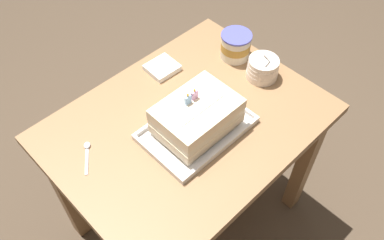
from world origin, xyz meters
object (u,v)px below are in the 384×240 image
foil_tray (197,129)px  bowl_stack (263,68)px  ice_cream_tub (236,45)px  napkin_pile (162,68)px  serving_spoon_near_tray (87,150)px  birthday_cake (197,116)px

foil_tray → bowl_stack: (0.37, 0.01, 0.03)m
ice_cream_tub → napkin_pile: (-0.27, 0.15, -0.04)m
bowl_stack → foil_tray: bearing=-177.8°
bowl_stack → serving_spoon_near_tray: 0.72m
birthday_cake → napkin_pile: size_ratio=2.26×
serving_spoon_near_tray → ice_cream_tub: bearing=-2.1°
birthday_cake → serving_spoon_near_tray: (-0.33, 0.19, -0.07)m
foil_tray → bowl_stack: 0.37m
foil_tray → serving_spoon_near_tray: bearing=149.3°
ice_cream_tub → birthday_cake: bearing=-156.5°
ice_cream_tub → serving_spoon_near_tray: bearing=177.9°
ice_cream_tub → serving_spoon_near_tray: (-0.71, 0.03, -0.05)m
ice_cream_tub → napkin_pile: bearing=151.4°
birthday_cake → ice_cream_tub: 0.42m
ice_cream_tub → napkin_pile: ice_cream_tub is taller
ice_cream_tub → bowl_stack: bearing=-94.8°
foil_tray → ice_cream_tub: (0.39, 0.17, 0.05)m
bowl_stack → ice_cream_tub: 0.15m
foil_tray → serving_spoon_near_tray: foil_tray is taller
foil_tray → serving_spoon_near_tray: (-0.33, 0.19, -0.00)m
ice_cream_tub → napkin_pile: size_ratio=1.03×
ice_cream_tub → serving_spoon_near_tray: size_ratio=1.08×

